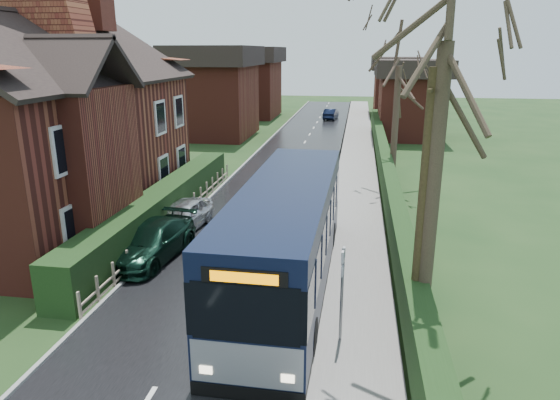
% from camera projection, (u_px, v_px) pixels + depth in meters
% --- Properties ---
extents(ground, '(140.00, 140.00, 0.00)m').
position_uv_depth(ground, '(220.00, 282.00, 16.23)').
color(ground, '#2C451D').
rests_on(ground, ground).
extents(road, '(6.00, 100.00, 0.02)m').
position_uv_depth(road, '(272.00, 196.00, 25.69)').
color(road, black).
rests_on(road, ground).
extents(pavement, '(2.50, 100.00, 0.14)m').
position_uv_depth(pavement, '(355.00, 199.00, 25.05)').
color(pavement, slate).
rests_on(pavement, ground).
extents(kerb_right, '(0.12, 100.00, 0.14)m').
position_uv_depth(kerb_right, '(331.00, 198.00, 25.23)').
color(kerb_right, gray).
rests_on(kerb_right, ground).
extents(kerb_left, '(0.12, 100.00, 0.10)m').
position_uv_depth(kerb_left, '(215.00, 193.00, 26.13)').
color(kerb_left, gray).
rests_on(kerb_left, ground).
extents(front_hedge, '(1.20, 16.00, 1.60)m').
position_uv_depth(front_hedge, '(162.00, 207.00, 21.31)').
color(front_hedge, black).
rests_on(front_hedge, ground).
extents(picket_fence, '(0.10, 16.00, 0.90)m').
position_uv_depth(picket_fence, '(180.00, 216.00, 21.30)').
color(picket_fence, tan).
rests_on(picket_fence, ground).
extents(right_wall_hedge, '(0.60, 50.00, 1.80)m').
position_uv_depth(right_wall_hedge, '(388.00, 182.00, 24.55)').
color(right_wall_hedge, maroon).
rests_on(right_wall_hedge, ground).
extents(brick_house, '(9.30, 14.60, 10.30)m').
position_uv_depth(brick_house, '(44.00, 122.00, 20.78)').
color(brick_house, maroon).
rests_on(brick_house, ground).
extents(bus, '(2.69, 11.16, 3.38)m').
position_uv_depth(bus, '(287.00, 238.00, 15.39)').
color(bus, black).
rests_on(bus, ground).
extents(car_silver, '(1.89, 3.83, 1.26)m').
position_uv_depth(car_silver, '(184.00, 215.00, 20.78)').
color(car_silver, silver).
rests_on(car_silver, ground).
extents(car_green, '(2.34, 4.64, 1.29)m').
position_uv_depth(car_green, '(152.00, 241.00, 17.88)').
color(car_green, black).
rests_on(car_green, ground).
extents(car_distant, '(1.61, 3.66, 1.17)m').
position_uv_depth(car_distant, '(331.00, 114.00, 54.23)').
color(car_distant, black).
rests_on(car_distant, ground).
extents(bus_stop_sign, '(0.10, 0.40, 2.64)m').
position_uv_depth(bus_stop_sign, '(342.00, 282.00, 12.30)').
color(bus_stop_sign, slate).
rests_on(bus_stop_sign, ground).
extents(telegraph_pole, '(0.33, 0.87, 6.88)m').
position_uv_depth(telegraph_pole, '(422.00, 215.00, 11.82)').
color(telegraph_pole, '#2E2614').
rests_on(telegraph_pole, ground).
extents(tree_right_near, '(4.91, 4.91, 10.60)m').
position_uv_depth(tree_right_near, '(449.00, 16.00, 10.50)').
color(tree_right_near, '#372C20').
rests_on(tree_right_near, ground).
extents(tree_right_far, '(4.78, 4.78, 9.23)m').
position_uv_depth(tree_right_far, '(400.00, 57.00, 25.83)').
color(tree_right_far, '#3B2C23').
rests_on(tree_right_far, ground).
extents(tree_house_side, '(3.95, 3.95, 8.98)m').
position_uv_depth(tree_house_side, '(69.00, 60.00, 26.45)').
color(tree_house_side, '#3B2D22').
rests_on(tree_house_side, ground).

